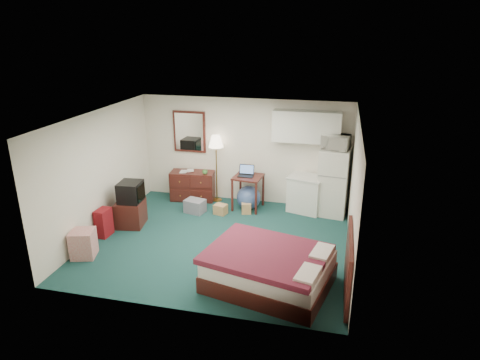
% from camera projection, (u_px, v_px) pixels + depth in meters
% --- Properties ---
extents(floor, '(5.00, 4.50, 0.01)m').
position_uv_depth(floor, '(219.00, 241.00, 8.53)').
color(floor, '#153D38').
rests_on(floor, ground).
extents(ceiling, '(5.00, 4.50, 0.01)m').
position_uv_depth(ceiling, '(217.00, 117.00, 7.68)').
color(ceiling, silver).
rests_on(ceiling, walls).
extents(walls, '(5.01, 4.51, 2.50)m').
position_uv_depth(walls, '(218.00, 182.00, 8.10)').
color(walls, silver).
rests_on(walls, floor).
extents(mirror, '(0.80, 0.06, 1.00)m').
position_uv_depth(mirror, '(190.00, 132.00, 10.29)').
color(mirror, white).
rests_on(mirror, walls).
extents(upper_cabinets, '(1.50, 0.35, 0.70)m').
position_uv_depth(upper_cabinets, '(306.00, 127.00, 9.45)').
color(upper_cabinets, silver).
rests_on(upper_cabinets, walls).
extents(headboard, '(0.06, 1.56, 1.00)m').
position_uv_depth(headboard, '(348.00, 265.00, 6.63)').
color(headboard, '#3C1816').
rests_on(headboard, walls).
extents(dresser, '(1.10, 0.60, 0.72)m').
position_uv_depth(dresser, '(193.00, 186.00, 10.49)').
color(dresser, '#3C1816').
rests_on(dresser, floor).
extents(floor_lamp, '(0.44, 0.44, 1.63)m').
position_uv_depth(floor_lamp, '(216.00, 169.00, 10.27)').
color(floor_lamp, '#B37E33').
rests_on(floor_lamp, floor).
extents(desk, '(0.69, 0.69, 0.80)m').
position_uv_depth(desk, '(248.00, 192.00, 9.95)').
color(desk, '#3C1816').
rests_on(desk, floor).
extents(exercise_ball, '(0.63, 0.63, 0.56)m').
position_uv_depth(exercise_ball, '(249.00, 198.00, 9.96)').
color(exercise_ball, '#374F82').
rests_on(exercise_ball, floor).
extents(kitchen_counter, '(0.87, 0.74, 0.81)m').
position_uv_depth(kitchen_counter, '(306.00, 194.00, 9.81)').
color(kitchen_counter, silver).
rests_on(kitchen_counter, floor).
extents(fridge, '(0.71, 0.71, 1.53)m').
position_uv_depth(fridge, '(334.00, 182.00, 9.53)').
color(fridge, silver).
rests_on(fridge, floor).
extents(bed, '(2.19, 1.88, 0.61)m').
position_uv_depth(bed, '(269.00, 269.00, 6.98)').
color(bed, '#55152B').
rests_on(bed, floor).
extents(tv_stand, '(0.64, 0.68, 0.55)m').
position_uv_depth(tv_stand, '(131.00, 213.00, 9.14)').
color(tv_stand, '#3C1816').
rests_on(tv_stand, floor).
extents(suitcase, '(0.24, 0.37, 0.58)m').
position_uv_depth(suitcase, '(104.00, 223.00, 8.67)').
color(suitcase, '#6A0807').
rests_on(suitcase, floor).
extents(retail_box, '(0.51, 0.51, 0.52)m').
position_uv_depth(retail_box, '(83.00, 244.00, 7.89)').
color(retail_box, beige).
rests_on(retail_box, floor).
extents(file_bin, '(0.50, 0.42, 0.30)m').
position_uv_depth(file_bin, '(195.00, 206.00, 9.81)').
color(file_bin, gray).
rests_on(file_bin, floor).
extents(cardboard_box_a, '(0.32, 0.29, 0.23)m').
position_uv_depth(cardboard_box_a, '(221.00, 209.00, 9.73)').
color(cardboard_box_a, '#B1814B').
rests_on(cardboard_box_a, floor).
extents(cardboard_box_b, '(0.27, 0.29, 0.25)m').
position_uv_depth(cardboard_box_b, '(246.00, 208.00, 9.79)').
color(cardboard_box_b, '#B1814B').
rests_on(cardboard_box_b, floor).
extents(laptop, '(0.35, 0.29, 0.24)m').
position_uv_depth(laptop, '(246.00, 171.00, 9.77)').
color(laptop, black).
rests_on(laptop, desk).
extents(crt_tv, '(0.50, 0.54, 0.43)m').
position_uv_depth(crt_tv, '(130.00, 192.00, 8.97)').
color(crt_tv, black).
rests_on(crt_tv, tv_stand).
extents(microwave, '(0.63, 0.44, 0.39)m').
position_uv_depth(microwave, '(336.00, 140.00, 9.19)').
color(microwave, silver).
rests_on(microwave, fridge).
extents(book_a, '(0.17, 0.04, 0.23)m').
position_uv_depth(book_a, '(180.00, 167.00, 10.32)').
color(book_a, '#B1814B').
rests_on(book_a, dresser).
extents(book_b, '(0.16, 0.08, 0.21)m').
position_uv_depth(book_b, '(187.00, 167.00, 10.38)').
color(book_b, '#B1814B').
rests_on(book_b, dresser).
extents(mug, '(0.13, 0.10, 0.13)m').
position_uv_depth(mug, '(205.00, 172.00, 10.18)').
color(mug, '#4B883C').
rests_on(mug, dresser).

